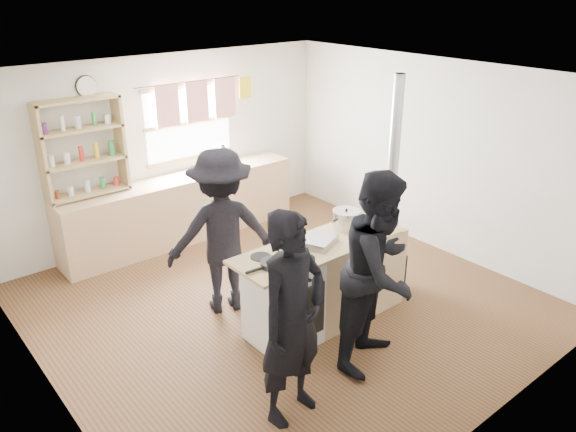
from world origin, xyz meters
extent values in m
cube|color=brown|center=(0.00, 0.00, -0.01)|extent=(5.00, 5.00, 0.01)
cube|color=tan|center=(0.00, 2.22, 0.45)|extent=(3.40, 0.55, 0.90)
cube|color=tan|center=(-1.20, 2.34, 0.94)|extent=(1.00, 0.28, 0.03)
cube|color=tan|center=(-1.20, 2.34, 1.33)|extent=(1.00, 0.28, 0.03)
cube|color=tan|center=(-1.20, 2.34, 1.74)|extent=(1.00, 0.28, 0.03)
cube|color=tan|center=(-1.20, 2.34, 2.08)|extent=(1.00, 0.28, 0.03)
cube|color=tan|center=(-1.68, 2.34, 1.50)|extent=(0.04, 0.28, 1.20)
cube|color=tan|center=(-0.72, 2.34, 1.50)|extent=(0.04, 0.28, 1.20)
cylinder|color=silver|center=(0.71, 2.22, 1.06)|extent=(0.10, 0.10, 0.32)
cube|color=silver|center=(-0.45, -0.55, 0.45)|extent=(0.60, 0.60, 0.90)
cube|color=tan|center=(0.45, -0.55, 0.45)|extent=(1.20, 0.60, 0.90)
cube|color=tan|center=(0.00, -0.55, 0.92)|extent=(1.84, 0.64, 0.03)
cylinder|color=black|center=(-0.61, -0.63, 0.96)|extent=(0.28, 0.28, 0.05)
cylinder|color=#2B511B|center=(-0.61, -0.63, 0.97)|extent=(0.23, 0.23, 0.02)
cube|color=silver|center=(0.03, -0.55, 0.97)|extent=(0.45, 0.39, 0.07)
cube|color=brown|center=(0.03, -0.55, 0.99)|extent=(0.38, 0.33, 0.02)
cylinder|color=#B7B7BA|center=(-0.28, -0.46, 1.01)|extent=(0.24, 0.24, 0.16)
cylinder|color=#B7B7BA|center=(-0.28, -0.46, 1.10)|extent=(0.25, 0.25, 0.01)
sphere|color=black|center=(-0.28, -0.46, 1.11)|extent=(0.03, 0.03, 0.03)
cylinder|color=#B7B7BA|center=(0.51, -0.43, 1.02)|extent=(0.29, 0.29, 0.19)
cylinder|color=#B7B7BA|center=(0.51, -0.43, 1.12)|extent=(0.30, 0.30, 0.01)
sphere|color=black|center=(0.51, -0.43, 1.14)|extent=(0.03, 0.03, 0.03)
cube|color=tan|center=(0.85, -0.57, 0.94)|extent=(0.28, 0.20, 0.02)
cube|color=olive|center=(0.85, -0.57, 1.00)|extent=(0.22, 0.11, 0.10)
cube|color=black|center=(1.11, -0.52, 0.22)|extent=(0.35, 0.35, 0.44)
cylinder|color=#ADADB2|center=(1.11, -0.52, 1.47)|extent=(0.12, 0.12, 2.06)
imported|color=black|center=(-1.03, -1.39, 0.92)|extent=(0.72, 0.53, 1.83)
imported|color=black|center=(0.05, -1.33, 0.95)|extent=(1.10, 0.97, 1.89)
imported|color=black|center=(-0.55, 0.36, 0.91)|extent=(1.34, 1.04, 1.82)
camera|label=1|loc=(-3.44, -4.25, 3.39)|focal=35.00mm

